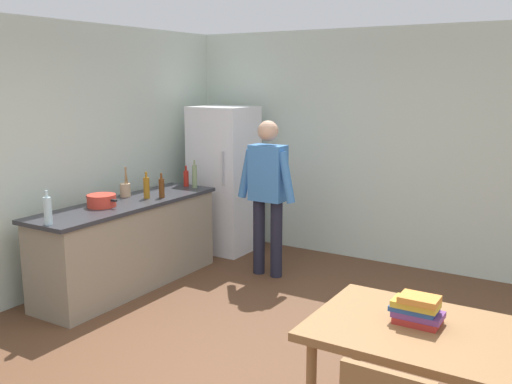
# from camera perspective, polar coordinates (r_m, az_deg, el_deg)

# --- Properties ---
(ground_plane) EXTENTS (14.00, 14.00, 0.00)m
(ground_plane) POSITION_cam_1_polar(r_m,az_deg,el_deg) (4.49, -0.38, -17.09)
(ground_plane) COLOR brown
(wall_back) EXTENTS (6.40, 0.12, 2.70)m
(wall_back) POSITION_cam_1_polar(r_m,az_deg,el_deg) (6.74, 13.23, 4.29)
(wall_back) COLOR silver
(wall_back) RESTS_ON ground_plane
(wall_left) EXTENTS (0.12, 5.60, 2.70)m
(wall_left) POSITION_cam_1_polar(r_m,az_deg,el_deg) (5.94, -21.18, 2.92)
(wall_left) COLOR silver
(wall_left) RESTS_ON ground_plane
(kitchen_counter) EXTENTS (0.64, 2.20, 0.90)m
(kitchen_counter) POSITION_cam_1_polar(r_m,az_deg,el_deg) (6.07, -12.59, -5.10)
(kitchen_counter) COLOR gray
(kitchen_counter) RESTS_ON ground_plane
(refrigerator) EXTENTS (0.70, 0.67, 1.80)m
(refrigerator) POSITION_cam_1_polar(r_m,az_deg,el_deg) (7.11, -3.20, 1.26)
(refrigerator) COLOR white
(refrigerator) RESTS_ON ground_plane
(person) EXTENTS (0.70, 0.22, 1.70)m
(person) POSITION_cam_1_polar(r_m,az_deg,el_deg) (6.13, 1.17, 0.41)
(person) COLOR #1E1E2D
(person) RESTS_ON ground_plane
(dining_table) EXTENTS (1.40, 0.90, 0.75)m
(dining_table) POSITION_cam_1_polar(r_m,az_deg,el_deg) (3.46, 17.54, -14.26)
(dining_table) COLOR olive
(dining_table) RESTS_ON ground_plane
(cooking_pot) EXTENTS (0.40, 0.28, 0.12)m
(cooking_pot) POSITION_cam_1_polar(r_m,az_deg,el_deg) (5.78, -15.16, -0.83)
(cooking_pot) COLOR red
(cooking_pot) RESTS_ON kitchen_counter
(utensil_jar) EXTENTS (0.11, 0.11, 0.32)m
(utensil_jar) POSITION_cam_1_polar(r_m,az_deg,el_deg) (6.21, -12.91, 0.27)
(utensil_jar) COLOR tan
(utensil_jar) RESTS_ON kitchen_counter
(bottle_water_clear) EXTENTS (0.07, 0.07, 0.30)m
(bottle_water_clear) POSITION_cam_1_polar(r_m,az_deg,el_deg) (5.19, -20.07, -1.74)
(bottle_water_clear) COLOR silver
(bottle_water_clear) RESTS_ON kitchen_counter
(bottle_vinegar_tall) EXTENTS (0.06, 0.06, 0.32)m
(bottle_vinegar_tall) POSITION_cam_1_polar(r_m,az_deg,el_deg) (6.58, -6.15, 1.59)
(bottle_vinegar_tall) COLOR gray
(bottle_vinegar_tall) RESTS_ON kitchen_counter
(bottle_beer_brown) EXTENTS (0.06, 0.06, 0.26)m
(bottle_beer_brown) POSITION_cam_1_polar(r_m,az_deg,el_deg) (6.08, -9.40, 0.44)
(bottle_beer_brown) COLOR #5B3314
(bottle_beer_brown) RESTS_ON kitchen_counter
(bottle_sauce_red) EXTENTS (0.06, 0.06, 0.24)m
(bottle_sauce_red) POSITION_cam_1_polar(r_m,az_deg,el_deg) (6.69, -6.99, 1.39)
(bottle_sauce_red) COLOR #B22319
(bottle_sauce_red) RESTS_ON kitchen_counter
(bottle_oil_amber) EXTENTS (0.06, 0.06, 0.28)m
(bottle_oil_amber) POSITION_cam_1_polar(r_m,az_deg,el_deg) (6.07, -10.87, 0.46)
(bottle_oil_amber) COLOR #996619
(bottle_oil_amber) RESTS_ON kitchen_counter
(book_stack) EXTENTS (0.29, 0.20, 0.17)m
(book_stack) POSITION_cam_1_polar(r_m,az_deg,el_deg) (3.46, 15.78, -11.26)
(book_stack) COLOR #B22D28
(book_stack) RESTS_ON dining_table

